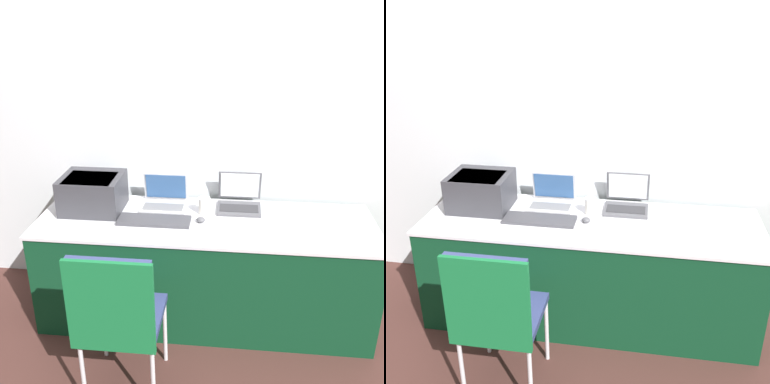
# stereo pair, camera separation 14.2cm
# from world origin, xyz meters

# --- Properties ---
(ground_plane) EXTENTS (14.00, 14.00, 0.00)m
(ground_plane) POSITION_xyz_m (0.00, 0.00, 0.00)
(ground_plane) COLOR #472823
(wall_back) EXTENTS (8.00, 0.05, 2.60)m
(wall_back) POSITION_xyz_m (0.00, 0.77, 1.30)
(wall_back) COLOR silver
(wall_back) RESTS_ON ground_plane
(table) EXTENTS (2.18, 0.70, 0.73)m
(table) POSITION_xyz_m (0.00, 0.34, 0.37)
(table) COLOR #0C381E
(table) RESTS_ON ground_plane
(printer) EXTENTS (0.40, 0.34, 0.24)m
(printer) POSITION_xyz_m (-0.76, 0.43, 0.86)
(printer) COLOR #333338
(printer) RESTS_ON table
(laptop_left) EXTENTS (0.31, 0.25, 0.21)m
(laptop_left) POSITION_xyz_m (-0.30, 0.53, 0.78)
(laptop_left) COLOR #B7B7BC
(laptop_left) RESTS_ON table
(laptop_right) EXTENTS (0.29, 0.29, 0.23)m
(laptop_right) POSITION_xyz_m (0.22, 0.57, 0.78)
(laptop_right) COLOR #4C4C51
(laptop_right) RESTS_ON table
(external_keyboard) EXTENTS (0.47, 0.16, 0.02)m
(external_keyboard) POSITION_xyz_m (-0.32, 0.28, 0.74)
(external_keyboard) COLOR #3D3D42
(external_keyboard) RESTS_ON table
(coffee_cup) EXTENTS (0.08, 0.08, 0.11)m
(coffee_cup) POSITION_xyz_m (-0.02, 0.44, 0.79)
(coffee_cup) COLOR white
(coffee_cup) RESTS_ON table
(mouse) EXTENTS (0.06, 0.05, 0.04)m
(mouse) POSITION_xyz_m (-0.03, 0.31, 0.75)
(mouse) COLOR #4C4C51
(mouse) RESTS_ON table
(chair) EXTENTS (0.43, 0.44, 0.94)m
(chair) POSITION_xyz_m (-0.38, -0.45, 0.59)
(chair) COLOR navy
(chair) RESTS_ON ground_plane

